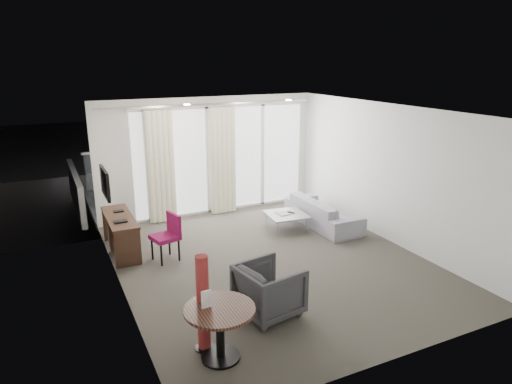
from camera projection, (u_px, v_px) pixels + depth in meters
name	position (u px, v px, depth m)	size (l,w,h in m)	color
floor	(271.00, 261.00, 7.92)	(5.00, 6.00, 0.00)	#3F3A33
ceiling	(272.00, 111.00, 7.18)	(5.00, 6.00, 0.00)	white
wall_left	(117.00, 211.00, 6.51)	(0.00, 6.00, 2.60)	silver
wall_right	(389.00, 174.00, 8.58)	(0.00, 6.00, 2.60)	silver
wall_front	(399.00, 259.00, 4.95)	(5.00, 0.00, 2.60)	silver
window_panel	(222.00, 159.00, 10.28)	(4.00, 0.02, 2.38)	white
window_frame	(223.00, 159.00, 10.27)	(4.10, 0.06, 2.44)	white
curtain_left	(161.00, 167.00, 9.54)	(0.60, 0.20, 2.38)	#EDE7C3
curtain_right	(223.00, 161.00, 10.12)	(0.60, 0.20, 2.38)	#EDE7C3
curtain_track	(211.00, 104.00, 9.66)	(4.80, 0.04, 0.04)	#B2B2B7
downlight_a	(187.00, 105.00, 8.19)	(0.12, 0.12, 0.02)	#FFE0B2
downlight_b	(289.00, 100.00, 9.06)	(0.12, 0.12, 0.02)	#FFE0B2
desk	(121.00, 234.00, 8.22)	(0.45, 1.45, 0.68)	#342015
tv	(105.00, 183.00, 7.77)	(0.05, 0.80, 0.50)	black
desk_chair	(165.00, 238.00, 7.86)	(0.45, 0.42, 0.83)	maroon
round_table	(220.00, 333.00, 5.28)	(0.83, 0.83, 0.66)	#3B2015
menu_card	(206.00, 303.00, 5.18)	(0.12, 0.02, 0.21)	white
red_lamp	(203.00, 304.00, 5.38)	(0.24, 0.24, 1.22)	maroon
tub_armchair	(269.00, 290.00, 6.21)	(0.77, 0.79, 0.72)	#303032
coffee_table	(286.00, 222.00, 9.33)	(0.76, 0.76, 0.34)	gray
remote	(291.00, 212.00, 9.34)	(0.05, 0.16, 0.02)	black
magazine	(282.00, 213.00, 9.29)	(0.22, 0.28, 0.02)	gray
sofa	(323.00, 212.00, 9.58)	(1.95, 0.76, 0.57)	gray
terrace_slab	(202.00, 195.00, 11.95)	(5.60, 3.00, 0.12)	#4D4D50
rattan_chair_a	(230.00, 172.00, 12.45)	(0.53, 0.53, 0.78)	#57341E
rattan_chair_b	(258.00, 165.00, 13.12)	(0.59, 0.59, 0.86)	#57341E
rattan_table	(252.00, 189.00, 11.43)	(0.46, 0.46, 0.46)	#57341E
balustrade	(185.00, 163.00, 13.04)	(5.50, 0.06, 1.05)	#B2B2B7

